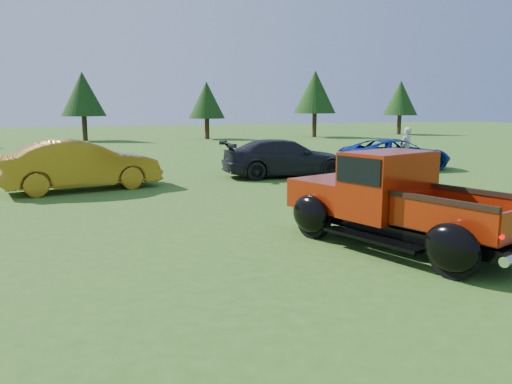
# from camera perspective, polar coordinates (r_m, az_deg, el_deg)

# --- Properties ---
(ground) EXTENTS (120.00, 120.00, 0.00)m
(ground) POSITION_cam_1_polar(r_m,az_deg,el_deg) (9.13, 3.68, -6.06)
(ground) COLOR #36601B
(ground) RESTS_ON ground
(tree_mid_left) EXTENTS (3.20, 3.20, 5.00)m
(tree_mid_left) POSITION_cam_1_polar(r_m,az_deg,el_deg) (39.08, -19.18, 10.52)
(tree_mid_left) COLOR #332114
(tree_mid_left) RESTS_ON ground
(tree_mid_right) EXTENTS (2.82, 2.82, 4.40)m
(tree_mid_right) POSITION_cam_1_polar(r_m,az_deg,el_deg) (39.24, -5.67, 10.39)
(tree_mid_right) COLOR #332114
(tree_mid_right) RESTS_ON ground
(tree_east) EXTENTS (3.46, 3.46, 5.40)m
(tree_east) POSITION_cam_1_polar(r_m,az_deg,el_deg) (41.89, 6.76, 11.26)
(tree_east) COLOR #332114
(tree_east) RESTS_ON ground
(tree_far_east) EXTENTS (3.07, 3.07, 4.80)m
(tree_far_east) POSITION_cam_1_polar(r_m,az_deg,el_deg) (47.37, 16.17, 10.27)
(tree_far_east) COLOR #332114
(tree_far_east) RESTS_ON ground
(pickup_truck) EXTENTS (3.26, 4.85, 1.69)m
(pickup_truck) POSITION_cam_1_polar(r_m,az_deg,el_deg) (9.37, 14.70, -0.92)
(pickup_truck) COLOR black
(pickup_truck) RESTS_ON ground
(show_car_yellow) EXTENTS (4.80, 2.51, 1.51)m
(show_car_yellow) POSITION_cam_1_polar(r_m,az_deg,el_deg) (15.89, -19.35, 2.93)
(show_car_yellow) COLOR #A36C15
(show_car_yellow) RESTS_ON ground
(show_car_grey) EXTENTS (4.71, 2.20, 1.33)m
(show_car_grey) POSITION_cam_1_polar(r_m,az_deg,el_deg) (18.00, 3.39, 3.91)
(show_car_grey) COLOR black
(show_car_grey) RESTS_ON ground
(show_car_blue) EXTENTS (4.44, 2.06, 1.23)m
(show_car_blue) POSITION_cam_1_polar(r_m,az_deg,el_deg) (20.62, 15.69, 4.17)
(show_car_blue) COLOR navy
(show_car_blue) RESTS_ON ground
(spectator) EXTENTS (0.71, 0.58, 1.68)m
(spectator) POSITION_cam_1_polar(r_m,az_deg,el_deg) (20.84, 16.75, 4.79)
(spectator) COLOR beige
(spectator) RESTS_ON ground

